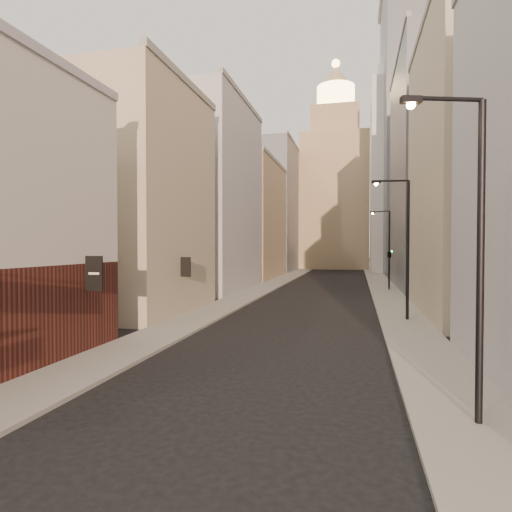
{
  "coord_description": "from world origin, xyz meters",
  "views": [
    {
      "loc": [
        3.59,
        -2.1,
        4.77
      ],
      "look_at": [
        -1.95,
        21.39,
        4.2
      ],
      "focal_mm": 30.0,
      "sensor_mm": 36.0,
      "label": 1
    }
  ],
  "objects": [
    {
      "name": "streetlamp_far",
      "position": [
        6.91,
        47.78,
        4.99
      ],
      "size": [
        2.17,
        1.0,
        8.73
      ],
      "rotation": [
        0.0,
        0.0,
        -0.38
      ],
      "color": "black",
      "rests_on": "ground"
    },
    {
      "name": "sidewalk_left",
      "position": [
        -6.5,
        55.0,
        0.07
      ],
      "size": [
        3.0,
        140.0,
        0.15
      ],
      "primitive_type": "cube",
      "color": "gray",
      "rests_on": "ground"
    },
    {
      "name": "white_tower",
      "position": [
        10.0,
        78.0,
        18.61
      ],
      "size": [
        8.0,
        8.0,
        41.5
      ],
      "color": "silver",
      "rests_on": "ground"
    },
    {
      "name": "left_bldg_beige",
      "position": [
        -12.0,
        26.0,
        8.0
      ],
      "size": [
        8.0,
        12.0,
        16.0
      ],
      "primitive_type": "cube",
      "color": "#BBAB90",
      "rests_on": "ground"
    },
    {
      "name": "clock_tower",
      "position": [
        -1.0,
        92.0,
        17.63
      ],
      "size": [
        14.0,
        14.0,
        44.9
      ],
      "color": "tan",
      "rests_on": "ground"
    },
    {
      "name": "highrise",
      "position": [
        18.0,
        78.0,
        25.66
      ],
      "size": [
        21.0,
        23.0,
        51.2
      ],
      "color": "gray",
      "rests_on": "ground"
    },
    {
      "name": "left_bldg_grey",
      "position": [
        -12.0,
        42.0,
        10.0
      ],
      "size": [
        8.0,
        16.0,
        20.0
      ],
      "primitive_type": "cube",
      "color": "#A1A1A6",
      "rests_on": "ground"
    },
    {
      "name": "right_bldg_wingrid",
      "position": [
        12.0,
        50.0,
        13.0
      ],
      "size": [
        8.0,
        20.0,
        26.0
      ],
      "primitive_type": "cube",
      "color": "gray",
      "rests_on": "ground"
    },
    {
      "name": "sidewalk_right",
      "position": [
        6.5,
        55.0,
        0.07
      ],
      "size": [
        3.0,
        140.0,
        0.15
      ],
      "primitive_type": "cube",
      "color": "gray",
      "rests_on": "ground"
    },
    {
      "name": "left_bldg_wingrid",
      "position": [
        -12.0,
        80.0,
        12.0
      ],
      "size": [
        8.0,
        20.0,
        24.0
      ],
      "primitive_type": "cube",
      "color": "gray",
      "rests_on": "ground"
    },
    {
      "name": "streetlamp_near",
      "position": [
        6.5,
        9.93,
        4.9
      ],
      "size": [
        2.18,
        0.85,
        8.58
      ],
      "rotation": [
        0.0,
        0.0,
        0.31
      ],
      "color": "black",
      "rests_on": "ground"
    },
    {
      "name": "left_bldg_tan",
      "position": [
        -12.0,
        60.0,
        8.5
      ],
      "size": [
        8.0,
        18.0,
        17.0
      ],
      "primitive_type": "cube",
      "color": "tan",
      "rests_on": "ground"
    },
    {
      "name": "right_bldg_beige",
      "position": [
        12.0,
        30.0,
        10.0
      ],
      "size": [
        8.0,
        16.0,
        20.0
      ],
      "primitive_type": "cube",
      "color": "#BBAB90",
      "rests_on": "ground"
    },
    {
      "name": "streetlamp_mid",
      "position": [
        6.48,
        26.17,
        5.1
      ],
      "size": [
        2.34,
        0.49,
        8.92
      ],
      "rotation": [
        0.0,
        0.0,
        0.13
      ],
      "color": "black",
      "rests_on": "ground"
    },
    {
      "name": "traffic_light_right",
      "position": [
        6.96,
        45.23,
        3.9
      ],
      "size": [
        0.78,
        0.78,
        5.0
      ],
      "rotation": [
        0.0,
        0.0,
        3.42
      ],
      "color": "black",
      "rests_on": "ground"
    }
  ]
}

